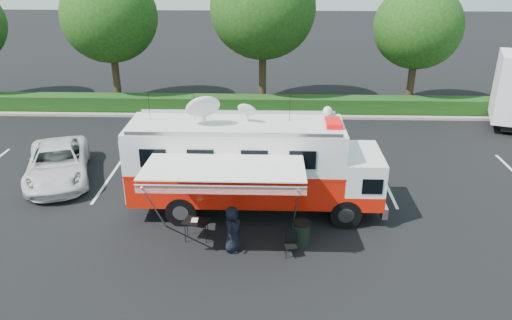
{
  "coord_description": "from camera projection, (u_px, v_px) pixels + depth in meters",
  "views": [
    {
      "loc": [
        0.55,
        -16.8,
        9.53
      ],
      "look_at": [
        0.0,
        0.5,
        1.9
      ],
      "focal_mm": 35.0,
      "sensor_mm": 36.0,
      "label": 1
    }
  ],
  "objects": [
    {
      "name": "folding_chair",
      "position": [
        291.0,
        242.0,
        16.35
      ],
      "size": [
        0.45,
        0.47,
        0.81
      ],
      "color": "black",
      "rests_on": "ground_plane"
    },
    {
      "name": "folding_table",
      "position": [
        196.0,
        222.0,
        17.11
      ],
      "size": [
        0.98,
        0.8,
        0.73
      ],
      "color": "black",
      "rests_on": "ground_plane"
    },
    {
      "name": "ground_plane",
      "position": [
        256.0,
        210.0,
        19.23
      ],
      "size": [
        120.0,
        120.0,
        0.0
      ],
      "primitive_type": "plane",
      "color": "black",
      "rests_on": "ground"
    },
    {
      "name": "back_border",
      "position": [
        282.0,
        26.0,
        28.98
      ],
      "size": [
        60.0,
        6.14,
        8.87
      ],
      "color": "#9E998E",
      "rests_on": "ground_plane"
    },
    {
      "name": "white_suv",
      "position": [
        60.0,
        179.0,
        21.76
      ],
      "size": [
        4.02,
        5.85,
        1.49
      ],
      "primitive_type": "imported",
      "rotation": [
        0.0,
        0.0,
        0.32
      ],
      "color": "silver",
      "rests_on": "ground_plane"
    },
    {
      "name": "trash_bin",
      "position": [
        302.0,
        234.0,
        16.86
      ],
      "size": [
        0.6,
        0.6,
        0.89
      ],
      "color": "black",
      "rests_on": "ground_plane"
    },
    {
      "name": "command_truck",
      "position": [
        253.0,
        165.0,
        18.46
      ],
      "size": [
        9.36,
        2.58,
        4.5
      ],
      "color": "black",
      "rests_on": "ground_plane"
    },
    {
      "name": "stall_lines",
      "position": [
        246.0,
        176.0,
        21.99
      ],
      "size": [
        24.12,
        5.5,
        0.01
      ],
      "color": "silver",
      "rests_on": "ground_plane"
    },
    {
      "name": "awning",
      "position": [
        224.0,
        171.0,
        15.64
      ],
      "size": [
        5.11,
        2.64,
        3.09
      ],
      "color": "white",
      "rests_on": "ground_plane"
    },
    {
      "name": "person",
      "position": [
        233.0,
        250.0,
        16.76
      ],
      "size": [
        0.68,
        0.89,
        1.63
      ],
      "primitive_type": "imported",
      "rotation": [
        0.0,
        0.0,
        1.35
      ],
      "color": "black",
      "rests_on": "ground_plane"
    }
  ]
}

